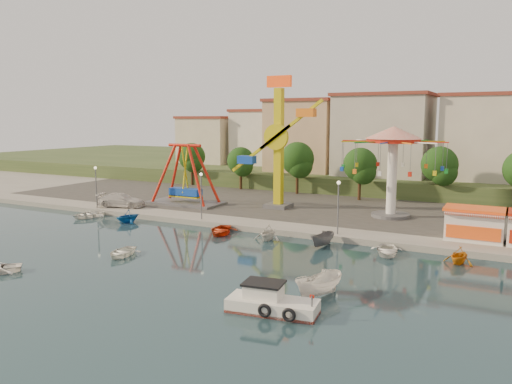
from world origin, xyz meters
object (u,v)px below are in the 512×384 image
Objects in this scene: cabin_motorboat at (271,304)px; skiff at (319,286)px; pirate_ship_ride at (185,176)px; wave_swinger at (393,151)px; kamikaze_tower at (281,147)px; rowboat_a at (122,252)px; van at (122,200)px.

cabin_motorboat is 4.13m from skiff.
pirate_ship_ride is 36.41m from skiff.
skiff is at bearing 56.54° from cabin_motorboat.
pirate_ship_ride is 26.72m from wave_swinger.
pirate_ship_ride reaches higher than cabin_motorboat.
skiff is (1.42, -27.16, -7.37)m from wave_swinger.
pirate_ship_ride is 13.49m from kamikaze_tower.
skiff is at bearing -17.34° from rowboat_a.
kamikaze_tower is 2.83× the size of cabin_motorboat.
cabin_motorboat is at bearing -96.42° from skiff.
van reaches higher than cabin_motorboat.
cabin_motorboat reaches higher than skiff.
skiff is 37.97m from van.
pirate_ship_ride is 23.90m from rowboat_a.
wave_swinger is at bearing 81.36° from cabin_motorboat.
kamikaze_tower reaches higher than wave_swinger.
cabin_motorboat is at bearing -66.20° from kamikaze_tower.
cabin_motorboat is at bearing -141.28° from van.
skiff is (1.77, 3.72, 0.31)m from cabin_motorboat.
kamikaze_tower is 21.55m from van.
wave_swinger is 34.14m from van.
kamikaze_tower is 13.68m from wave_swinger.
rowboat_a is 0.58× the size of van.
rowboat_a is at bearing 154.56° from cabin_motorboat.
pirate_ship_ride reaches higher than skiff.
wave_swinger reaches higher than cabin_motorboat.
van reaches higher than skiff.
pirate_ship_ride is at bearing -171.96° from wave_swinger.
skiff is (27.61, -23.46, -3.56)m from pirate_ship_ride.
van is (-31.78, 21.49, 0.96)m from cabin_motorboat.
kamikaze_tower is at bearing 13.41° from pirate_ship_ride.
pirate_ship_ride is at bearing 125.55° from cabin_motorboat.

